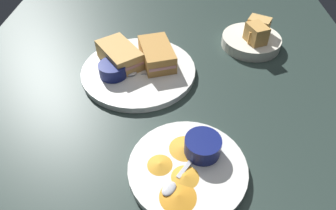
{
  "coord_description": "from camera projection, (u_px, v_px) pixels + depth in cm",
  "views": [
    {
      "loc": [
        55.86,
        2.65,
        48.88
      ],
      "look_at": [
        9.18,
        1.04,
        3.0
      ],
      "focal_mm": 31.49,
      "sensor_mm": 36.0,
      "label": 1
    }
  ],
  "objects": [
    {
      "name": "ground_plane",
      "position": [
        165.0,
        92.0,
        0.75
      ],
      "size": [
        110.0,
        110.0,
        3.0
      ],
      "primitive_type": "cube",
      "color": "#283833"
    },
    {
      "name": "plate_sandwich_main",
      "position": [
        139.0,
        71.0,
        0.78
      ],
      "size": [
        29.82,
        29.82,
        1.6
      ],
      "primitive_type": "cylinder",
      "color": "white",
      "rests_on": "ground_plane"
    },
    {
      "name": "sandwich_half_near",
      "position": [
        157.0,
        54.0,
        0.78
      ],
      "size": [
        14.71,
        11.0,
        4.8
      ],
      "color": "#C68C42",
      "rests_on": "plate_sandwich_main"
    },
    {
      "name": "sandwich_half_far",
      "position": [
        120.0,
        55.0,
        0.77
      ],
      "size": [
        14.97,
        13.86,
        4.8
      ],
      "color": "tan",
      "rests_on": "plate_sandwich_main"
    },
    {
      "name": "ramekin_dark_sauce",
      "position": [
        113.0,
        69.0,
        0.74
      ],
      "size": [
        7.13,
        7.13,
        3.36
      ],
      "color": "navy",
      "rests_on": "plate_sandwich_main"
    },
    {
      "name": "spoon_by_dark_ramekin",
      "position": [
        136.0,
        73.0,
        0.75
      ],
      "size": [
        2.46,
        9.94,
        0.8
      ],
      "color": "silver",
      "rests_on": "plate_sandwich_main"
    },
    {
      "name": "plate_chips_companion",
      "position": [
        188.0,
        168.0,
        0.56
      ],
      "size": [
        22.8,
        22.8,
        1.6
      ],
      "primitive_type": "cylinder",
      "color": "white",
      "rests_on": "ground_plane"
    },
    {
      "name": "ramekin_light_gravy",
      "position": [
        203.0,
        145.0,
        0.57
      ],
      "size": [
        7.15,
        7.15,
        3.58
      ],
      "color": "navy",
      "rests_on": "plate_chips_companion"
    },
    {
      "name": "spoon_by_gravy_ramekin",
      "position": [
        173.0,
        183.0,
        0.53
      ],
      "size": [
        9.06,
        6.66,
        0.8
      ],
      "color": "silver",
      "rests_on": "plate_chips_companion"
    },
    {
      "name": "plantain_chip_scatter",
      "position": [
        178.0,
        171.0,
        0.55
      ],
      "size": [
        19.21,
        12.23,
        0.6
      ],
      "color": "orange",
      "rests_on": "plate_chips_companion"
    },
    {
      "name": "bread_basket_rear",
      "position": [
        253.0,
        38.0,
        0.86
      ],
      "size": [
        17.02,
        17.02,
        8.09
      ],
      "color": "silver",
      "rests_on": "ground_plane"
    }
  ]
}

